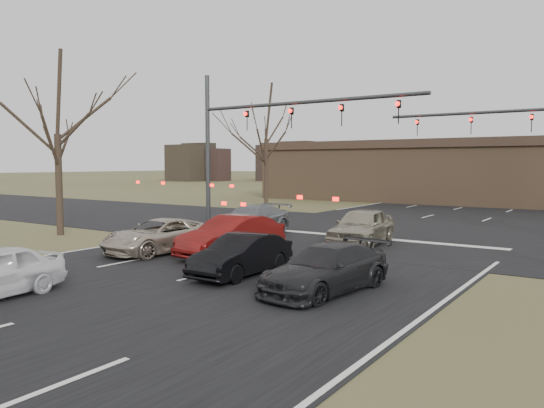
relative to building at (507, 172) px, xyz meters
The scene contains 14 objects.
ground 38.15m from the building, 93.01° to the right, with size 360.00×360.00×0.00m, color #4A4B28.
road_main 22.25m from the building, 95.19° to the left, with size 14.00×300.00×0.02m, color black.
road_cross 23.24m from the building, 94.97° to the right, with size 200.00×14.00×0.02m, color black.
building is the anchor object (origin of this frame).
mast_arm_near 26.14m from the building, 106.13° to the right, with size 12.12×0.24×8.00m.
mast_arm_far 15.75m from the building, 74.42° to the right, with size 11.12×0.24×8.00m.
tree_left_near 34.95m from the building, 112.87° to the right, with size 5.10×5.10×8.50m.
tree_left_far 20.39m from the building, 139.09° to the right, with size 5.70×5.70×9.50m.
car_silver_suv 33.51m from the building, 100.33° to the right, with size 2.09×4.53×1.26m, color #B2A690.
car_black_hatch 34.49m from the building, 91.70° to the right, with size 1.30×3.72×1.23m, color black.
car_charcoal_sedan 34.91m from the building, 86.71° to the right, with size 1.72×4.23×1.23m, color black.
car_grey_ahead 27.94m from the building, 102.43° to the right, with size 1.95×4.80×1.39m, color slate.
car_red_ahead 32.25m from the building, 95.88° to the right, with size 1.53×4.40×1.45m, color #650F0E.
car_silver_ahead 27.07m from the building, 91.18° to the right, with size 1.79×4.46×1.52m, color gray.
Camera 1 is at (10.42, -8.75, 3.31)m, focal length 35.00 mm.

